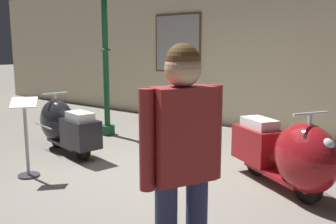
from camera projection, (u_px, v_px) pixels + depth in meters
ground_plane at (141, 174)px, 5.05m from camera, size 60.00×60.00×0.00m
showroom_back_wall at (264, 51)px, 7.47m from camera, size 18.00×0.63×3.23m
scooter_0 at (64, 125)px, 6.08m from camera, size 1.60×0.74×0.95m
scooter_1 at (289, 154)px, 4.35m from camera, size 1.66×1.26×1.01m
lamppost at (105, 45)px, 7.01m from camera, size 0.29×0.29×3.10m
visitor_0 at (182, 158)px, 2.38m from camera, size 0.39×0.54×1.72m
info_stanchion at (27, 144)px, 4.88m from camera, size 0.38×0.39×1.05m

